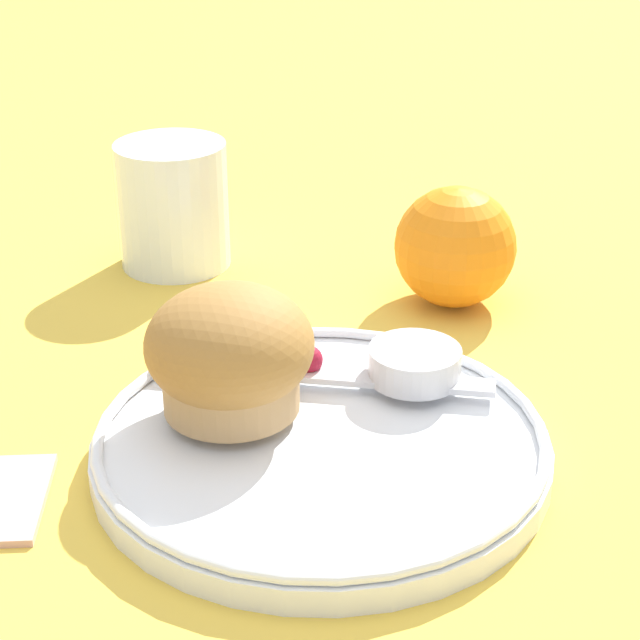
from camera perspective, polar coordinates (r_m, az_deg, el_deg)
The scene contains 8 objects.
ground_plane at distance 0.57m, azimuth 1.22°, elevation -6.66°, with size 3.00×3.00×0.00m, color gold.
plate at distance 0.55m, azimuth 0.06°, elevation -6.66°, with size 0.23×0.23×0.02m.
muffin at distance 0.55m, azimuth -4.83°, elevation -1.81°, with size 0.09×0.09×0.07m.
cream_ramekin at distance 0.59m, azimuth 5.07°, elevation -2.24°, with size 0.05×0.05×0.02m.
berry_pair at distance 0.59m, azimuth -1.36°, elevation -2.16°, with size 0.03×0.02×0.02m.
butter_knife at distance 0.59m, azimuth 0.06°, elevation -2.96°, with size 0.19×0.06×0.00m.
orange_fruit at distance 0.71m, azimuth 7.22°, elevation 3.90°, with size 0.08×0.08×0.08m.
juice_glass at distance 0.77m, azimuth -7.84°, elevation 6.10°, with size 0.08×0.08×0.09m.
Camera 1 is at (-0.04, -0.48, 0.31)m, focal length 60.00 mm.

